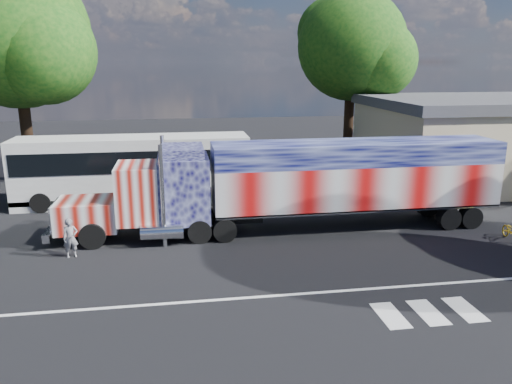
{
  "coord_description": "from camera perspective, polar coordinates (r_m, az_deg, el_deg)",
  "views": [
    {
      "loc": [
        -3.25,
        -17.4,
        7.29
      ],
      "look_at": [
        0.0,
        3.0,
        1.9
      ],
      "focal_mm": 35.0,
      "sensor_mm": 36.0,
      "label": 1
    }
  ],
  "objects": [
    {
      "name": "ground",
      "position": [
        19.15,
        1.43,
        -7.76
      ],
      "size": [
        100.0,
        100.0,
        0.0
      ],
      "primitive_type": "plane",
      "color": "black"
    },
    {
      "name": "lane_markings",
      "position": [
        16.24,
        10.0,
        -12.28
      ],
      "size": [
        30.0,
        2.67,
        0.01
      ],
      "color": "silver",
      "rests_on": "ground"
    },
    {
      "name": "semi_truck",
      "position": [
        22.05,
        5.35,
        1.1
      ],
      "size": [
        19.66,
        3.11,
        4.19
      ],
      "color": "black",
      "rests_on": "ground"
    },
    {
      "name": "coach_bus",
      "position": [
        27.19,
        -13.78,
        2.6
      ],
      "size": [
        12.1,
        2.82,
        3.52
      ],
      "color": "silver",
      "rests_on": "ground"
    },
    {
      "name": "woman",
      "position": [
        20.43,
        -20.45,
        -4.96
      ],
      "size": [
        0.64,
        0.52,
        1.53
      ],
      "primitive_type": "imported",
      "rotation": [
        0.0,
        0.0,
        0.3
      ],
      "color": "slate",
      "rests_on": "ground"
    },
    {
      "name": "bicycle",
      "position": [
        23.6,
        27.21,
        -4.03
      ],
      "size": [
        0.76,
        1.59,
        0.8
      ],
      "primitive_type": "imported",
      "rotation": [
        0.0,
        0.0,
        -0.15
      ],
      "color": "gold",
      "rests_on": "ground"
    },
    {
      "name": "tree_nw_a",
      "position": [
        34.15,
        -25.57,
        15.89
      ],
      "size": [
        9.24,
        8.8,
        13.31
      ],
      "color": "black",
      "rests_on": "ground"
    },
    {
      "name": "tree_ne_a",
      "position": [
        37.32,
        11.14,
        15.97
      ],
      "size": [
        8.05,
        7.67,
        12.23
      ],
      "color": "black",
      "rests_on": "ground"
    }
  ]
}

